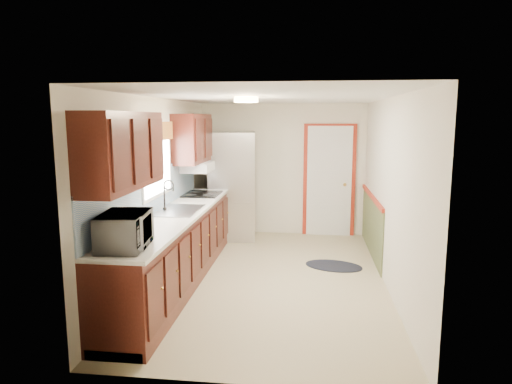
# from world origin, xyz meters

# --- Properties ---
(room_shell) EXTENTS (3.20, 5.20, 2.52)m
(room_shell) POSITION_xyz_m (0.00, 0.00, 1.20)
(room_shell) COLOR tan
(room_shell) RESTS_ON ground
(kitchen_run) EXTENTS (0.63, 4.00, 2.20)m
(kitchen_run) POSITION_xyz_m (-1.24, -0.29, 0.81)
(kitchen_run) COLOR #3B130D
(kitchen_run) RESTS_ON ground
(back_wall_trim) EXTENTS (1.12, 2.30, 2.08)m
(back_wall_trim) POSITION_xyz_m (0.99, 2.21, 0.89)
(back_wall_trim) COLOR maroon
(back_wall_trim) RESTS_ON ground
(ceiling_fixture) EXTENTS (0.30, 0.30, 0.06)m
(ceiling_fixture) POSITION_xyz_m (-0.30, -0.20, 2.36)
(ceiling_fixture) COLOR #FFD88C
(ceiling_fixture) RESTS_ON room_shell
(microwave) EXTENTS (0.40, 0.64, 0.41)m
(microwave) POSITION_xyz_m (-1.20, -1.93, 1.14)
(microwave) COLOR white
(microwave) RESTS_ON kitchen_run
(refrigerator) EXTENTS (0.87, 0.83, 1.90)m
(refrigerator) POSITION_xyz_m (-0.86, 2.05, 0.95)
(refrigerator) COLOR #B7B7BC
(refrigerator) RESTS_ON ground
(rug) EXTENTS (0.94, 0.73, 0.01)m
(rug) POSITION_xyz_m (0.87, 0.62, 0.01)
(rug) COLOR black
(rug) RESTS_ON ground
(cooktop) EXTENTS (0.54, 0.65, 0.02)m
(cooktop) POSITION_xyz_m (-1.19, 1.09, 0.95)
(cooktop) COLOR black
(cooktop) RESTS_ON kitchen_run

